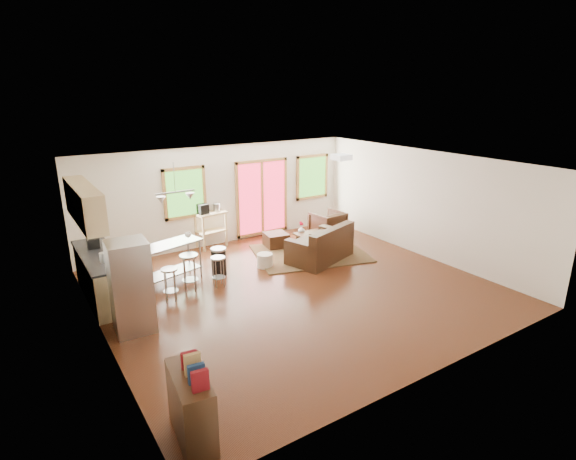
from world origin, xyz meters
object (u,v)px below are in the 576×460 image
armchair (327,223)px  ottoman (276,240)px  rug (310,253)px  refrigerator (131,287)px  island (170,256)px  kitchen_cart (209,217)px  coffee_table (318,235)px  loveseat (321,247)px

armchair → ottoman: bearing=-8.0°
rug → refrigerator: size_ratio=1.67×
ottoman → rug: bearing=-63.7°
island → kitchen_cart: bearing=45.0°
coffee_table → refrigerator: size_ratio=0.70×
coffee_table → kitchen_cart: 2.83m
coffee_table → kitchen_cart: size_ratio=0.95×
coffee_table → rug: bearing=-156.3°
rug → coffee_table: size_ratio=2.38×
island → armchair: bearing=7.4°
coffee_table → kitchen_cart: kitchen_cart is taller
ottoman → refrigerator: 4.87m
refrigerator → kitchen_cart: size_ratio=1.35×
rug → refrigerator: bearing=-163.5°
armchair → kitchen_cart: kitchen_cart is taller
rug → island: island is taller
armchair → loveseat: bearing=43.1°
rug → island: 3.57m
refrigerator → loveseat: bearing=14.2°
coffee_table → armchair: (0.80, 0.64, 0.03)m
ottoman → kitchen_cart: bearing=147.5°
loveseat → rug: bearing=67.1°
rug → refrigerator: 4.96m
rug → ottoman: ottoman is taller
refrigerator → island: refrigerator is taller
loveseat → coffee_table: loveseat is taller
armchair → ottoman: armchair is taller
coffee_table → armchair: 1.03m
ottoman → island: island is taller
armchair → refrigerator: refrigerator is taller
loveseat → ottoman: 1.49m
coffee_table → armchair: bearing=38.7°
loveseat → coffee_table: (0.40, 0.67, 0.04)m
armchair → kitchen_cart: size_ratio=0.69×
rug → coffee_table: (0.36, 0.16, 0.37)m
rug → refrigerator: (-4.70, -1.39, 0.79)m
ottoman → kitchen_cart: size_ratio=0.47×
loveseat → kitchen_cart: size_ratio=1.55×
loveseat → armchair: loveseat is taller
coffee_table → island: size_ratio=0.76×
rug → loveseat: bearing=-94.3°
rug → kitchen_cart: kitchen_cart is taller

